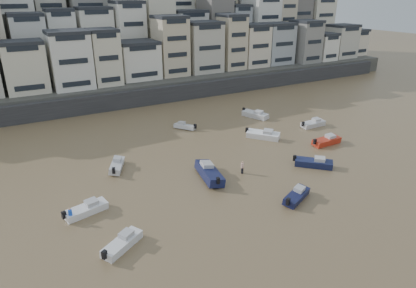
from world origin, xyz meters
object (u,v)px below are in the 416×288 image
boat_f (117,164)px  boat_g (313,123)px  boat_k (86,208)px  boat_b (314,161)px  boat_c (209,171)px  boat_j (122,242)px  boat_h (185,126)px  boat_i (255,114)px  boat_d (327,140)px  person_pink (242,167)px  person_blue (71,215)px  boat_e (263,134)px  boat_a (297,195)px

boat_f → boat_g: (36.00, -0.29, 0.03)m
boat_k → boat_b: bearing=-19.8°
boat_g → boat_c: bearing=-163.8°
boat_f → boat_j: (-4.50, -16.99, -0.01)m
boat_h → boat_j: bearing=107.8°
boat_f → boat_k: bearing=171.8°
boat_b → boat_i: boat_i is taller
boat_g → boat_k: bearing=-169.1°
boat_d → boat_h: boat_d is taller
boat_g → person_pink: person_pink is taller
boat_d → person_blue: person_blue is taller
boat_f → boat_k: size_ratio=0.99×
boat_j → person_pink: size_ratio=2.87×
boat_g → boat_j: bearing=-158.8°
boat_i → boat_h: bearing=-112.3°
boat_d → boat_e: boat_e is taller
boat_d → person_pink: (-17.54, -1.95, 0.11)m
boat_h → boat_j: 33.47m
boat_a → boat_j: size_ratio=1.01×
boat_h → person_blue: 30.75m
boat_e → person_blue: 33.83m
boat_g → boat_i: 11.20m
boat_e → boat_f: 24.53m
boat_a → boat_d: size_ratio=0.89×
boat_b → boat_i: bearing=119.6°
boat_a → boat_g: bearing=17.5°
person_pink → boat_k: bearing=179.5°
boat_f → person_blue: size_ratio=2.91×
boat_g → boat_i: boat_i is taller
boat_e → boat_f: bearing=-130.1°
boat_j → boat_b: bearing=-24.0°
boat_h → boat_j: (-19.75, -27.02, 0.09)m
boat_b → boat_a: bearing=-100.7°
boat_a → boat_c: (-6.18, 9.83, 0.27)m
boat_c → boat_h: boat_c is taller
boat_b → person_pink: (-9.87, 3.13, 0.11)m
boat_a → person_pink: bearing=76.0°
boat_f → person_blue: 12.90m
boat_e → boat_h: size_ratio=1.36×
boat_a → boat_f: boat_f is taller
person_pink → boat_d: bearing=6.3°
boat_c → boat_e: size_ratio=1.19×
boat_i → boat_j: 43.26m
boat_b → boat_e: (0.34, 12.05, 0.05)m
boat_j → boat_g: bearing=-10.2°
boat_i → person_blue: bearing=-81.9°
person_blue → boat_c: bearing=5.2°
boat_d → boat_e: 10.12m
boat_c → person_pink: bearing=-91.9°
boat_c → person_pink: 4.64m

